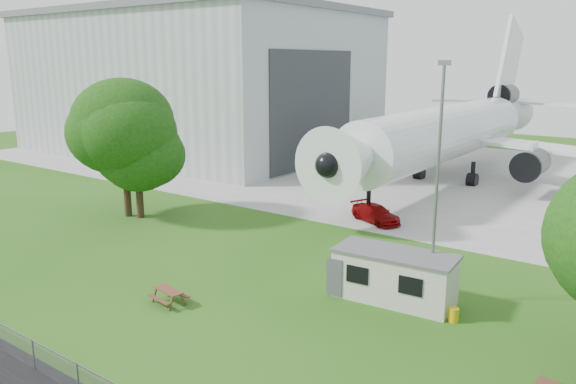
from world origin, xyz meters
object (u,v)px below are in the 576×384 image
Objects in this scene: airliner at (451,130)px; site_cabin at (395,276)px; picnic_west at (169,303)px; hangar at (198,81)px.

site_cabin is at bearing -74.27° from airliner.
picnic_west is at bearing -141.72° from site_cabin.
site_cabin is at bearing 47.08° from picnic_west.
site_cabin is 3.81× the size of picnic_west.
picnic_west is at bearing -46.93° from hangar.
site_cabin is 11.64m from picnic_west.
hangar is 52.87m from picnic_west.
site_cabin reaches higher than picnic_west.
hangar is at bearing 145.35° from site_cabin.
airliner is 26.52× the size of picnic_west.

